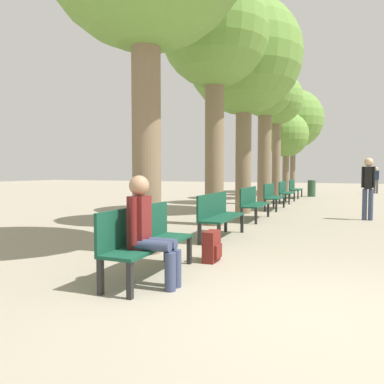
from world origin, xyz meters
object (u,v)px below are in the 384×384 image
(pedestrian_mid, at_px, (376,178))
(bench_row_0, at_px, (144,237))
(tree_row_2, at_px, (244,58))
(tree_row_4, at_px, (277,102))
(bench_row_4, at_px, (285,191))
(tree_row_6, at_px, (293,120))
(bench_row_2, at_px, (252,201))
(bench_row_5, at_px, (294,188))
(bench_row_3, at_px, (272,195))
(person_seated, at_px, (148,228))
(tree_row_5, at_px, (286,136))
(backpack, at_px, (212,247))
(pedestrian_near, at_px, (368,185))
(tree_row_1, at_px, (215,37))
(trash_bin, at_px, (312,188))
(tree_row_3, at_px, (265,96))
(bench_row_1, at_px, (218,212))

(pedestrian_mid, bearing_deg, bench_row_0, -101.11)
(tree_row_2, xyz_separation_m, tree_row_4, (0.00, 6.16, -0.32))
(bench_row_4, height_order, tree_row_6, tree_row_6)
(bench_row_2, bearing_deg, bench_row_5, 90.00)
(bench_row_2, height_order, bench_row_5, same)
(bench_row_4, height_order, bench_row_5, same)
(tree_row_6, bearing_deg, bench_row_5, -81.64)
(bench_row_4, height_order, tree_row_2, tree_row_2)
(bench_row_3, xyz_separation_m, person_seated, (0.24, -9.43, 0.17))
(bench_row_5, xyz_separation_m, tree_row_5, (-0.67, 1.67, 2.78))
(backpack, relative_size, pedestrian_near, 0.27)
(person_seated, relative_size, pedestrian_mid, 0.83)
(bench_row_3, relative_size, tree_row_6, 0.27)
(bench_row_0, xyz_separation_m, bench_row_3, (0.00, 9.10, 0.00))
(tree_row_2, bearing_deg, bench_row_0, -84.95)
(tree_row_4, bearing_deg, tree_row_1, -90.00)
(bench_row_2, xyz_separation_m, trash_bin, (0.73, 10.44, -0.09))
(bench_row_0, height_order, trash_bin, bench_row_0)
(bench_row_0, distance_m, pedestrian_mid, 21.26)
(tree_row_3, xyz_separation_m, tree_row_5, (0.00, 5.86, -1.08))
(tree_row_6, bearing_deg, tree_row_4, -90.00)
(tree_row_6, bearing_deg, backpack, -86.26)
(pedestrian_near, bearing_deg, tree_row_6, 106.24)
(bench_row_3, bearing_deg, bench_row_0, -90.00)
(tree_row_6, height_order, backpack, tree_row_6)
(bench_row_2, height_order, tree_row_1, tree_row_1)
(bench_row_1, xyz_separation_m, bench_row_4, (0.00, 9.10, 0.00))
(tree_row_2, bearing_deg, trash_bin, 81.02)
(tree_row_3, xyz_separation_m, pedestrian_near, (3.65, -3.77, -3.39))
(bench_row_3, bearing_deg, person_seated, -88.54)
(tree_row_3, xyz_separation_m, backpack, (1.22, -9.89, -4.15))
(tree_row_3, height_order, tree_row_4, tree_row_4)
(tree_row_5, height_order, tree_row_6, tree_row_6)
(tree_row_5, bearing_deg, bench_row_1, -87.21)
(pedestrian_mid, bearing_deg, pedestrian_near, -94.67)
(tree_row_4, relative_size, trash_bin, 6.86)
(bench_row_3, relative_size, bench_row_5, 1.00)
(bench_row_5, height_order, trash_bin, bench_row_5)
(bench_row_5, bearing_deg, pedestrian_near, -69.48)
(pedestrian_mid, bearing_deg, tree_row_6, -166.89)
(person_seated, distance_m, trash_bin, 16.85)
(bench_row_5, height_order, tree_row_4, tree_row_4)
(bench_row_5, relative_size, person_seated, 1.31)
(tree_row_1, distance_m, backpack, 5.88)
(bench_row_3, bearing_deg, bench_row_2, -90.00)
(tree_row_5, relative_size, pedestrian_mid, 2.86)
(bench_row_1, xyz_separation_m, pedestrian_near, (2.98, 4.18, 0.47))
(pedestrian_mid, bearing_deg, tree_row_1, -106.48)
(tree_row_4, distance_m, backpack, 13.48)
(bench_row_2, height_order, pedestrian_mid, pedestrian_mid)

